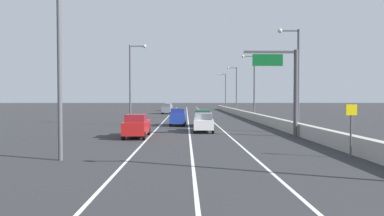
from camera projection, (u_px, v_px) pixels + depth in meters
ground_plane at (197, 115)px, 68.26m from camera, size 320.00×320.00×0.00m
lane_stripe_left at (167, 117)px, 59.16m from camera, size 0.16×130.00×0.00m
lane_stripe_center at (188, 117)px, 59.23m from camera, size 0.16×130.00×0.00m
lane_stripe_right at (208, 117)px, 59.29m from camera, size 0.16×130.00×0.00m
jersey_barrier_right at (263, 120)px, 44.40m from camera, size 0.60×120.00×1.10m
overhead_sign_gantry at (287, 82)px, 29.48m from camera, size 4.68×0.36×7.50m
speed_advisory_sign at (351, 127)px, 19.03m from camera, size 0.60×0.11×3.00m
lamp_post_right_second at (296, 73)px, 32.76m from camera, size 2.14×0.44×9.97m
lamp_post_right_third at (253, 83)px, 52.93m from camera, size 2.14×0.44×9.97m
lamp_post_right_fourth at (235, 87)px, 73.10m from camera, size 2.14×0.44×9.97m
lamp_post_right_fifth at (225, 89)px, 93.27m from camera, size 2.14×0.44×9.97m
lamp_post_left_near at (64, 53)px, 18.27m from camera, size 2.14×0.44×9.97m
lamp_post_left_mid at (132, 79)px, 42.47m from camera, size 2.14×0.44×9.97m
car_red_0 at (137, 126)px, 29.11m from camera, size 1.90×4.78×1.98m
car_gray_1 at (166, 109)px, 71.99m from camera, size 1.87×4.32×2.12m
car_blue_2 at (178, 117)px, 41.47m from camera, size 1.95×4.19×2.11m
car_silver_3 at (169, 107)px, 88.86m from camera, size 2.00×4.56×2.10m
car_white_4 at (203, 122)px, 33.91m from camera, size 2.07×4.66×1.87m
car_green_5 at (202, 118)px, 40.38m from camera, size 2.04×4.25×1.94m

